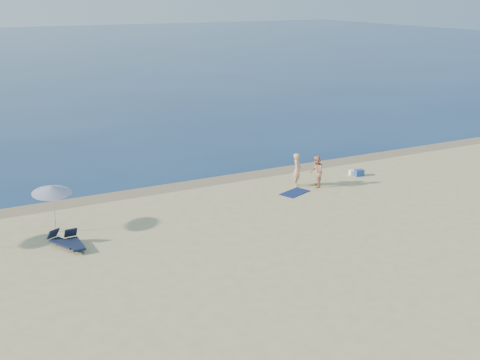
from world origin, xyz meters
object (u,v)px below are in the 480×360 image
person_left (297,170)px  umbrella_near (52,190)px  person_right (317,172)px  blue_cooler (359,173)px

person_left → umbrella_near: umbrella_near is taller
person_left → umbrella_near: bearing=130.9°
person_left → umbrella_near: size_ratio=0.83×
person_left → person_right: (0.82, -0.61, -0.06)m
person_right → umbrella_near: 13.59m
person_left → umbrella_near: (-12.73, -0.51, 1.00)m
person_right → umbrella_near: bearing=-55.1°
person_right → person_left: bearing=-91.2°
person_right → blue_cooler: person_right is taller
person_left → person_right: size_ratio=1.07×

